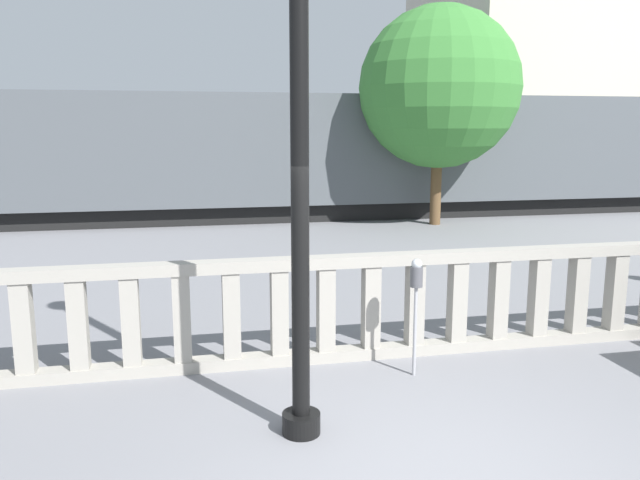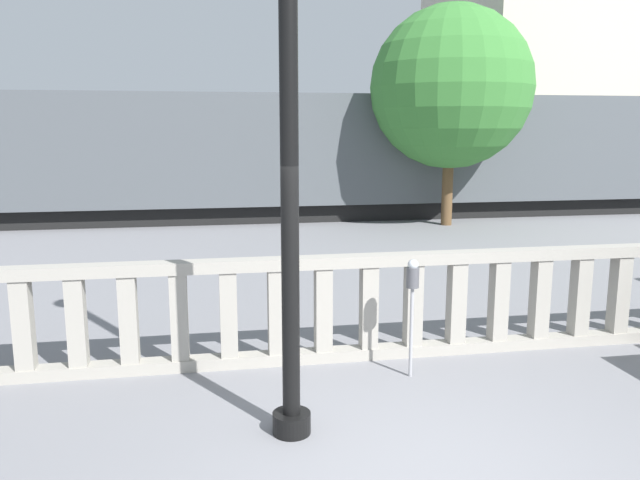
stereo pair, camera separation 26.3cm
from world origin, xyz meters
name	(u,v)px [view 1 (the left image)]	position (x,y,z in m)	size (l,w,h in m)	color
ground_plane	(433,480)	(0.00, 0.00, 0.00)	(160.00, 160.00, 0.00)	slate
balustrade	(349,308)	(0.00, 2.76, 0.66)	(15.38, 0.24, 1.31)	#9E998E
lamppost	(299,78)	(-0.91, 1.00, 3.24)	(0.40, 0.40, 5.69)	black
parking_meter	(416,285)	(0.62, 2.11, 1.07)	(0.14, 0.14, 1.38)	#99999E
train_near	(363,154)	(3.70, 15.24, 1.99)	(28.12, 3.19, 4.42)	black
train_far	(157,147)	(-3.38, 29.21, 1.82)	(24.98, 2.78, 4.07)	black
building_block	(566,66)	(12.81, 18.36, 5.22)	(10.60, 7.79, 10.44)	beige
tree_left	(439,88)	(5.26, 12.85, 3.95)	(4.60, 4.60, 6.26)	brown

